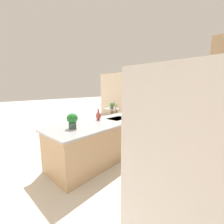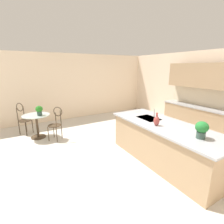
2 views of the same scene
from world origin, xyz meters
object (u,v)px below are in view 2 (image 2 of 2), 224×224
(chair_near_window, at_px, (56,122))
(potted_plant_counter_far, at_px, (202,129))
(bistro_table, at_px, (37,124))
(potted_plant_on_table, at_px, (39,110))
(chair_by_island, at_px, (23,117))
(vase_on_counter, at_px, (157,121))

(chair_near_window, distance_m, potted_plant_counter_far, 3.84)
(bistro_table, bearing_deg, potted_plant_on_table, 44.61)
(chair_near_window, relative_size, chair_by_island, 1.00)
(chair_by_island, bearing_deg, potted_plant_counter_far, 31.00)
(chair_by_island, bearing_deg, vase_on_counter, 35.02)
(bistro_table, xyz_separation_m, chair_by_island, (-0.58, -0.33, 0.13))
(potted_plant_counter_far, distance_m, vase_on_counter, 0.92)
(bistro_table, xyz_separation_m, vase_on_counter, (2.92, 2.12, 0.58))
(potted_plant_on_table, distance_m, vase_on_counter, 3.47)
(chair_near_window, bearing_deg, bistro_table, -135.35)
(bistro_table, relative_size, potted_plant_on_table, 2.74)
(potted_plant_on_table, xyz_separation_m, vase_on_counter, (2.82, 2.02, 0.12))
(chair_by_island, xyz_separation_m, potted_plant_counter_far, (4.40, 2.64, 0.53))
(bistro_table, bearing_deg, potted_plant_counter_far, 31.16)
(chair_near_window, height_order, chair_by_island, same)
(chair_near_window, relative_size, potted_plant_on_table, 3.56)
(potted_plant_counter_far, bearing_deg, chair_by_island, -149.00)
(vase_on_counter, bearing_deg, potted_plant_counter_far, 12.04)
(chair_near_window, bearing_deg, chair_by_island, -142.64)
(chair_near_window, distance_m, potted_plant_on_table, 0.63)
(potted_plant_on_table, height_order, potted_plant_counter_far, potted_plant_counter_far)
(potted_plant_on_table, distance_m, potted_plant_counter_far, 4.33)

